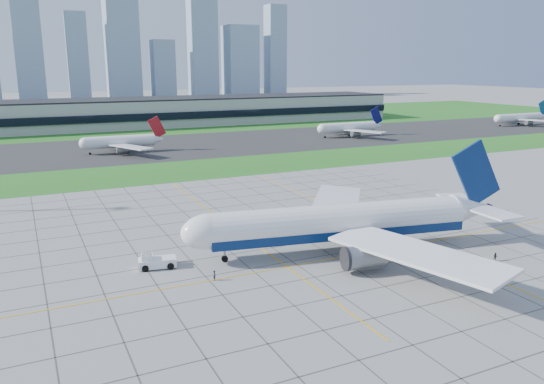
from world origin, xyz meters
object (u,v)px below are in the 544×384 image
(crew_near, at_px, (215,275))
(crew_far, at_px, (495,257))
(pushback_tug, at_px, (155,261))
(distant_jet_3, at_px, (520,117))
(distant_jet_2, at_px, (349,127))
(distant_jet_1, at_px, (122,141))
(airliner, at_px, (342,223))

(crew_near, relative_size, crew_far, 1.11)
(pushback_tug, relative_size, distant_jet_3, 0.22)
(distant_jet_2, bearing_deg, distant_jet_1, -178.45)
(pushback_tug, relative_size, distant_jet_1, 0.22)
(crew_near, height_order, distant_jet_3, distant_jet_3)
(airliner, distance_m, distant_jet_3, 253.50)
(crew_near, distance_m, distant_jet_2, 185.76)
(pushback_tug, relative_size, crew_far, 5.99)
(distant_jet_3, bearing_deg, pushback_tug, -151.77)
(airliner, height_order, pushback_tug, airliner)
(distant_jet_1, xyz_separation_m, distant_jet_2, (109.50, 2.97, 0.00))
(crew_near, bearing_deg, distant_jet_1, 3.96)
(crew_far, xyz_separation_m, distant_jet_3, (190.78, 154.65, 3.71))
(airliner, xyz_separation_m, crew_near, (-25.96, -3.15, -4.58))
(crew_far, bearing_deg, distant_jet_3, 82.43)
(distant_jet_2, bearing_deg, airliner, -124.20)
(crew_far, distance_m, distant_jet_2, 171.03)
(distant_jet_3, bearing_deg, crew_far, -140.97)
(pushback_tug, bearing_deg, distant_jet_2, 56.34)
(pushback_tug, distance_m, crew_near, 12.00)
(pushback_tug, distance_m, distant_jet_1, 130.38)
(crew_far, height_order, distant_jet_2, distant_jet_2)
(airliner, height_order, crew_near, airliner)
(airliner, xyz_separation_m, crew_far, (21.67, -16.36, -4.66))
(crew_far, xyz_separation_m, distant_jet_2, (72.48, 154.87, 3.71))
(airliner, relative_size, crew_far, 40.46)
(distant_jet_2, bearing_deg, pushback_tug, -133.95)
(crew_far, relative_size, distant_jet_2, 0.04)
(crew_near, height_order, crew_far, crew_near)
(crew_near, distance_m, distant_jet_3, 277.23)
(pushback_tug, height_order, distant_jet_3, distant_jet_3)
(crew_far, height_order, distant_jet_1, distant_jet_1)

